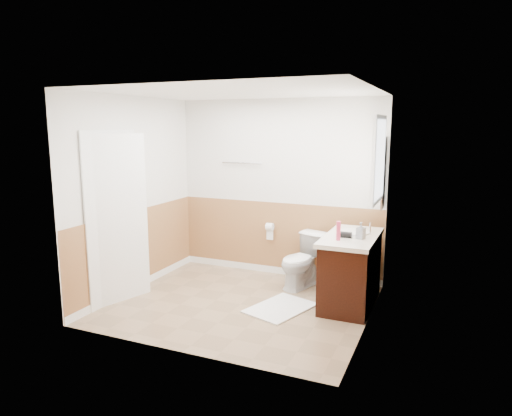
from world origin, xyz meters
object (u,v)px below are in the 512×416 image
at_px(vanity_cabinet, 351,272).
at_px(toilet, 302,261).
at_px(bath_mat, 280,308).
at_px(lotion_bottle, 338,231).
at_px(soap_dispenser, 361,231).

bearing_deg(vanity_cabinet, toilet, 154.10).
bearing_deg(bath_mat, lotion_bottle, 16.70).
height_order(bath_mat, soap_dispenser, soap_dispenser).
bearing_deg(soap_dispenser, toilet, 151.03).
distance_m(vanity_cabinet, soap_dispenser, 0.57).
xyz_separation_m(toilet, bath_mat, (0.00, -0.83, -0.35)).
height_order(vanity_cabinet, lotion_bottle, lotion_bottle).
height_order(toilet, bath_mat, toilet).
height_order(bath_mat, vanity_cabinet, vanity_cabinet).
bearing_deg(lotion_bottle, bath_mat, -163.30).
relative_size(bath_mat, vanity_cabinet, 0.73).
bearing_deg(lotion_bottle, soap_dispenser, 38.69).
relative_size(toilet, soap_dispenser, 3.74).
bearing_deg(soap_dispenser, lotion_bottle, -141.31).
bearing_deg(soap_dispenser, bath_mat, -156.68).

